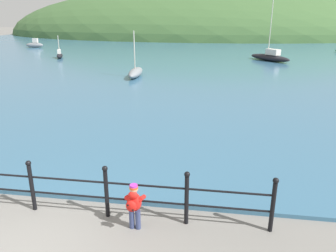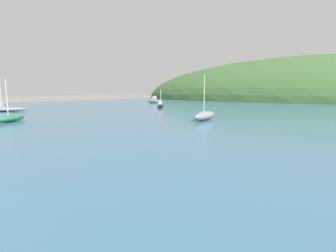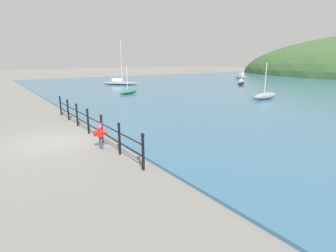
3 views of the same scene
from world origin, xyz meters
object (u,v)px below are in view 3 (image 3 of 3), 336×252
Objects in this scene: boat_twin_mast at (128,91)px; boat_nearest_quay at (120,82)px; boat_mid_harbor at (241,83)px; boat_red_dinghy at (265,96)px; boat_far_left at (241,77)px; child_in_coat at (100,134)px.

boat_twin_mast is 0.48× the size of boat_nearest_quay.
boat_red_dinghy reaches higher than boat_mid_harbor.
boat_far_left is 0.74× the size of boat_red_dinghy.
boat_far_left is (1.87, 22.58, 0.08)m from boat_nearest_quay.
boat_mid_harbor is 0.77× the size of boat_twin_mast.
boat_mid_harbor reaches higher than child_in_coat.
boat_far_left reaches higher than child_in_coat.
child_in_coat is at bearing -76.03° from boat_red_dinghy.
boat_nearest_quay reaches higher than child_in_coat.
child_in_coat is at bearing -26.65° from boat_nearest_quay.
child_in_coat is 28.51m from boat_mid_harbor.
boat_far_left is (-8.11, 9.60, 0.09)m from boat_mid_harbor.
boat_far_left is at bearing 106.49° from boat_twin_mast.
child_in_coat is at bearing -60.98° from boat_mid_harbor.
boat_nearest_quay is 20.23m from boat_red_dinghy.
boat_mid_harbor is at bearing 52.44° from boat_nearest_quay.
boat_red_dinghy is (17.91, -18.32, -0.06)m from boat_far_left.
boat_mid_harbor reaches higher than boat_far_left.
child_in_coat is at bearing -57.56° from boat_far_left.
boat_nearest_quay is at bearing 153.35° from child_in_coat.
boat_mid_harbor is 16.57m from boat_twin_mast.
boat_red_dinghy reaches higher than child_in_coat.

